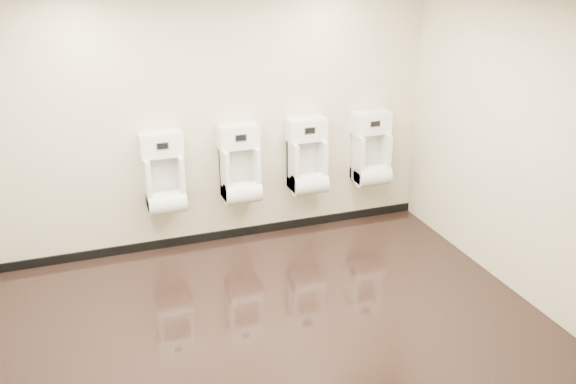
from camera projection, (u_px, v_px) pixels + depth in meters
name	position (u px, v px, depth m)	size (l,w,h in m)	color
ground	(262.00, 319.00, 5.88)	(5.00, 3.50, 0.00)	black
ceiling	(256.00, 2.00, 4.82)	(5.00, 3.50, 0.00)	white
back_wall	(211.00, 122.00, 6.88)	(5.00, 0.02, 2.80)	beige
front_wall	(347.00, 274.00, 3.82)	(5.00, 0.02, 2.80)	beige
right_wall	(509.00, 145.00, 6.13)	(0.02, 3.50, 2.80)	beige
skirting_back	(216.00, 236.00, 7.37)	(5.00, 0.02, 0.10)	black
urinal_0	(164.00, 179.00, 6.77)	(0.45, 0.34, 0.85)	silver
urinal_1	(240.00, 170.00, 7.03)	(0.45, 0.34, 0.85)	silver
urinal_2	(307.00, 162.00, 7.27)	(0.45, 0.34, 0.85)	silver
urinal_3	(371.00, 154.00, 7.53)	(0.45, 0.34, 0.85)	silver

